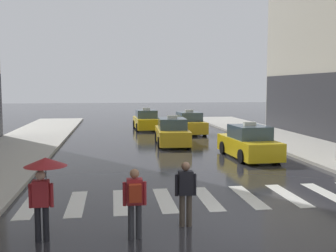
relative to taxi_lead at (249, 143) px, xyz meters
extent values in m
plane|color=#26262B|center=(-3.75, -9.88, -0.72)|extent=(160.00, 160.00, 0.00)
cube|color=silver|center=(-9.15, -6.88, -0.72)|extent=(0.50, 2.80, 0.01)
cube|color=silver|center=(-7.80, -6.88, -0.72)|extent=(0.50, 2.80, 0.01)
cube|color=silver|center=(-6.45, -6.88, -0.72)|extent=(0.50, 2.80, 0.01)
cube|color=silver|center=(-5.10, -6.88, -0.72)|extent=(0.50, 2.80, 0.01)
cube|color=silver|center=(-3.75, -6.88, -0.72)|extent=(0.50, 2.80, 0.01)
cube|color=silver|center=(-2.40, -6.88, -0.72)|extent=(0.50, 2.80, 0.01)
cube|color=silver|center=(-1.05, -6.88, -0.72)|extent=(0.50, 2.80, 0.01)
cube|color=silver|center=(0.30, -6.88, -0.72)|extent=(0.50, 2.80, 0.01)
cube|color=yellow|center=(0.00, 0.02, -0.16)|extent=(2.01, 4.58, 0.84)
cube|color=#384C5B|center=(0.00, -0.08, 0.58)|extent=(1.70, 2.17, 0.64)
cube|color=silver|center=(0.00, -0.08, 0.99)|extent=(0.61, 0.27, 0.18)
cylinder|color=black|center=(-0.92, 1.33, -0.39)|extent=(0.25, 0.67, 0.66)
cylinder|color=black|center=(0.79, 1.41, -0.39)|extent=(0.25, 0.67, 0.66)
cylinder|color=black|center=(-0.79, -1.37, -0.39)|extent=(0.25, 0.67, 0.66)
cylinder|color=black|center=(0.92, -1.28, -0.39)|extent=(0.25, 0.67, 0.66)
cube|color=#F2EAB2|center=(-0.74, 2.26, -0.12)|extent=(0.20, 0.05, 0.14)
cube|color=#F2EAB2|center=(0.52, 2.32, -0.12)|extent=(0.20, 0.05, 0.14)
cube|color=gold|center=(-3.08, 5.10, -0.16)|extent=(2.02, 4.59, 0.84)
cube|color=#384C5B|center=(-3.08, 5.00, 0.58)|extent=(1.70, 2.18, 0.64)
cube|color=silver|center=(-3.08, 5.00, 0.99)|extent=(0.61, 0.27, 0.18)
cylinder|color=black|center=(-3.87, 6.49, -0.39)|extent=(0.25, 0.67, 0.66)
cylinder|color=black|center=(-2.16, 6.40, -0.39)|extent=(0.25, 0.67, 0.66)
cylinder|color=black|center=(-4.00, 3.79, -0.39)|extent=(0.25, 0.67, 0.66)
cylinder|color=black|center=(-2.29, 3.70, -0.39)|extent=(0.25, 0.67, 0.66)
cube|color=#F2EAB2|center=(-3.59, 7.40, -0.12)|extent=(0.20, 0.05, 0.14)
cube|color=#F2EAB2|center=(-2.34, 7.33, -0.12)|extent=(0.20, 0.05, 0.14)
cube|color=gold|center=(-0.93, 10.87, -0.16)|extent=(2.04, 4.59, 0.84)
cube|color=#384C5B|center=(-0.93, 10.77, 0.58)|extent=(1.71, 2.18, 0.64)
cube|color=silver|center=(-0.93, 10.77, 0.99)|extent=(0.61, 0.27, 0.18)
cylinder|color=black|center=(-1.86, 12.17, -0.39)|extent=(0.26, 0.67, 0.66)
cylinder|color=black|center=(-0.15, 12.27, -0.39)|extent=(0.26, 0.67, 0.66)
cylinder|color=black|center=(-1.72, 9.48, -0.39)|extent=(0.26, 0.67, 0.66)
cylinder|color=black|center=(-0.01, 9.57, -0.39)|extent=(0.26, 0.67, 0.66)
cube|color=#F2EAB2|center=(-1.68, 13.10, -0.12)|extent=(0.20, 0.05, 0.14)
cube|color=#F2EAB2|center=(-0.43, 13.17, -0.12)|extent=(0.20, 0.05, 0.14)
cube|color=yellow|center=(-3.90, 14.07, -0.16)|extent=(1.95, 4.56, 0.84)
cube|color=#384C5B|center=(-3.89, 13.97, 0.58)|extent=(1.67, 2.15, 0.64)
cube|color=silver|center=(-3.89, 13.97, 0.99)|extent=(0.61, 0.26, 0.18)
cylinder|color=black|center=(-4.80, 15.40, -0.39)|extent=(0.24, 0.67, 0.66)
cylinder|color=black|center=(-3.09, 15.45, -0.39)|extent=(0.24, 0.67, 0.66)
cylinder|color=black|center=(-4.71, 12.70, -0.39)|extent=(0.24, 0.67, 0.66)
cylinder|color=black|center=(-3.00, 12.75, -0.39)|extent=(0.24, 0.67, 0.66)
cube|color=#F2EAB2|center=(-4.60, 16.32, -0.12)|extent=(0.20, 0.05, 0.14)
cube|color=#F2EAB2|center=(-3.34, 16.36, -0.12)|extent=(0.20, 0.05, 0.14)
cylinder|color=black|center=(-8.41, -9.85, -0.31)|extent=(0.14, 0.14, 0.82)
cylinder|color=black|center=(-8.23, -9.85, -0.31)|extent=(0.14, 0.14, 0.82)
cube|color=maroon|center=(-8.32, -9.85, 0.40)|extent=(0.36, 0.24, 0.60)
sphere|color=beige|center=(-8.32, -9.85, 0.82)|extent=(0.22, 0.22, 0.22)
cylinder|color=maroon|center=(-8.55, -9.85, 0.35)|extent=(0.09, 0.09, 0.55)
cylinder|color=maroon|center=(-8.09, -9.85, 0.35)|extent=(0.09, 0.09, 0.55)
cylinder|color=#4C4C4C|center=(-8.20, -9.85, 0.70)|extent=(0.02, 0.02, 1.00)
cone|color=maroon|center=(-8.20, -9.85, 1.12)|extent=(0.96, 0.96, 0.20)
cylinder|color=#333338|center=(-6.30, -9.98, -0.31)|extent=(0.14, 0.14, 0.82)
cylinder|color=#333338|center=(-6.12, -9.98, -0.31)|extent=(0.14, 0.14, 0.82)
cube|color=maroon|center=(-6.21, -9.98, 0.40)|extent=(0.36, 0.24, 0.60)
sphere|color=#9E7051|center=(-6.21, -9.98, 0.82)|extent=(0.22, 0.22, 0.22)
cylinder|color=maroon|center=(-6.44, -9.98, 0.35)|extent=(0.09, 0.09, 0.55)
cylinder|color=maroon|center=(-5.98, -9.98, 0.35)|extent=(0.09, 0.09, 0.55)
cube|color=#B23319|center=(-6.21, -10.20, 0.42)|extent=(0.28, 0.18, 0.40)
cylinder|color=#473D33|center=(-4.98, -9.32, -0.31)|extent=(0.14, 0.14, 0.82)
cylinder|color=#473D33|center=(-4.80, -9.32, -0.31)|extent=(0.14, 0.14, 0.82)
cube|color=black|center=(-4.89, -9.32, 0.40)|extent=(0.36, 0.24, 0.60)
sphere|color=brown|center=(-4.89, -9.32, 0.82)|extent=(0.22, 0.22, 0.22)
cylinder|color=black|center=(-5.12, -9.32, 0.35)|extent=(0.09, 0.09, 0.55)
cylinder|color=black|center=(-4.66, -9.32, 0.35)|extent=(0.09, 0.09, 0.55)
camera|label=1|loc=(-6.71, -19.12, 2.80)|focal=43.30mm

